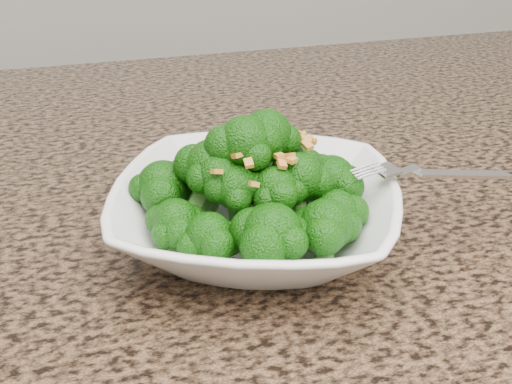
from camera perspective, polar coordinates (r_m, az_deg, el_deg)
name	(u,v)px	position (r m, az deg, el deg)	size (l,w,h in m)	color
granite_counter	(110,227)	(0.62, -12.85, -3.06)	(1.64, 1.04, 0.03)	brown
bowl	(256,215)	(0.53, 0.00, -2.02)	(0.23, 0.23, 0.06)	white
broccoli_pile	(256,139)	(0.51, 0.00, 4.70)	(0.21, 0.21, 0.08)	#14580A
garlic_topping	(256,88)	(0.49, 0.00, 9.23)	(0.12, 0.12, 0.01)	gold
fork	(411,171)	(0.55, 13.63, 1.84)	(0.17, 0.03, 0.01)	silver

